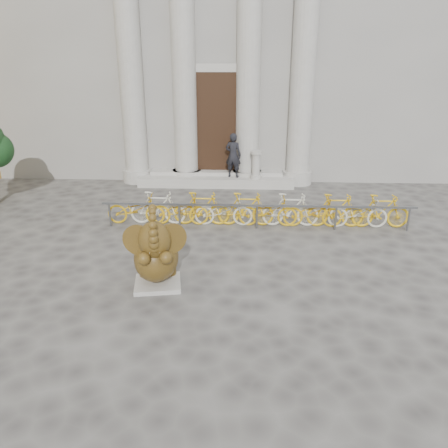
{
  "coord_description": "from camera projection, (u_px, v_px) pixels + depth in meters",
  "views": [
    {
      "loc": [
        1.1,
        -7.24,
        4.56
      ],
      "look_at": [
        0.66,
        2.03,
        1.1
      ],
      "focal_mm": 35.0,
      "sensor_mm": 36.0,
      "label": 1
    }
  ],
  "objects": [
    {
      "name": "balustrade_post",
      "position": [
        256.0,
        166.0,
        16.57
      ],
      "size": [
        0.43,
        0.43,
        1.05
      ],
      "color": "#A8A59E",
      "rests_on": "entrance_steps"
    },
    {
      "name": "ground",
      "position": [
        185.0,
        313.0,
        8.42
      ],
      "size": [
        80.0,
        80.0,
        0.0
      ],
      "primitive_type": "plane",
      "color": "#474442",
      "rests_on": "ground"
    },
    {
      "name": "classical_building",
      "position": [
        223.0,
        29.0,
        20.31
      ],
      "size": [
        22.0,
        10.7,
        12.0
      ],
      "color": "gray",
      "rests_on": "ground"
    },
    {
      "name": "bike_rack",
      "position": [
        256.0,
        209.0,
        12.78
      ],
      "size": [
        9.02,
        0.53,
        1.0
      ],
      "color": "slate",
      "rests_on": "ground"
    },
    {
      "name": "elephant_statue",
      "position": [
        156.0,
        256.0,
        9.19
      ],
      "size": [
        1.29,
        1.51,
        1.95
      ],
      "rotation": [
        0.0,
        0.0,
        0.17
      ],
      "color": "#A8A59E",
      "rests_on": "ground"
    },
    {
      "name": "entrance_steps",
      "position": [
        216.0,
        180.0,
        17.15
      ],
      "size": [
        6.0,
        1.2,
        0.36
      ],
      "primitive_type": "cube",
      "color": "#A8A59E",
      "rests_on": "ground"
    },
    {
      "name": "pedestrian",
      "position": [
        233.0,
        155.0,
        16.67
      ],
      "size": [
        0.7,
        0.54,
        1.69
      ],
      "primitive_type": "imported",
      "rotation": [
        0.0,
        0.0,
        2.89
      ],
      "color": "black",
      "rests_on": "entrance_steps"
    }
  ]
}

